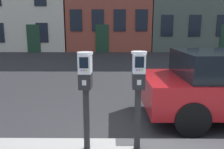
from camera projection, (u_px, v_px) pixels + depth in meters
parking_meter_near_kerb at (86, 84)px, 3.20m from camera, size 0.22×0.25×1.43m
parking_meter_twin_adjacent at (138, 83)px, 3.19m from camera, size 0.22×0.25×1.44m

